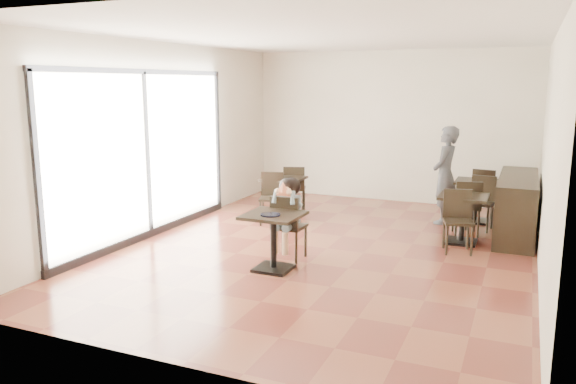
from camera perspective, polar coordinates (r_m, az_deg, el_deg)
The scene contains 23 objects.
floor at distance 8.76m, azimuth 3.99°, elevation -5.74°, with size 6.00×8.00×0.01m, color brown.
ceiling at distance 8.42m, azimuth 4.30°, elevation 15.61°, with size 6.00×8.00×0.01m, color white.
wall_back at distance 12.28m, azimuth 10.31°, elevation 6.54°, with size 6.00×0.01×3.20m, color silver.
wall_front at distance 4.88m, azimuth -11.45°, elevation -0.11°, with size 6.00×0.01×3.20m, color silver.
wall_left at distance 9.83m, azimuth -12.69°, elevation 5.37°, with size 0.01×8.00×3.20m, color silver.
wall_right at distance 7.99m, azimuth 24.96°, elevation 3.36°, with size 0.01×8.00×3.20m, color silver.
storefront_window at distance 9.44m, azimuth -14.26°, elevation 3.85°, with size 0.04×4.50×2.60m, color white.
child_table at distance 7.66m, azimuth -1.48°, elevation -5.10°, with size 0.75×0.75×0.79m, color black, non-canonical shape.
child_chair at distance 8.13m, azimuth 0.14°, elevation -3.57°, with size 0.43×0.43×0.95m, color black, non-canonical shape.
child at distance 8.10m, azimuth 0.14°, elevation -2.72°, with size 0.43×0.60×1.20m, color slate, non-canonical shape.
plate at distance 7.47m, azimuth -1.81°, elevation -2.32°, with size 0.27×0.27×0.02m, color black.
pizza_slice at distance 7.83m, azimuth -0.40°, elevation 0.09°, with size 0.28×0.21×0.06m, color #D1B777, non-canonical shape.
adult_patron at distance 10.52m, azimuth 15.66°, elevation 1.66°, with size 0.65×0.42×1.77m, color #3C3D42.
cafe_table_mid at distance 9.37m, azimuth 17.28°, elevation -2.65°, with size 0.74×0.74×0.78m, color black, non-canonical shape.
cafe_table_left at distance 10.65m, azimuth -0.45°, elevation -0.56°, with size 0.73×0.73×0.77m, color black, non-canonical shape.
cafe_table_back at distance 10.85m, azimuth 18.48°, elevation -0.90°, with size 0.73×0.73×0.77m, color black, non-canonical shape.
chair_mid_a at distance 9.88m, azimuth 17.65°, elevation -1.50°, with size 0.42×0.42×0.94m, color black, non-canonical shape.
chair_mid_b at distance 8.82m, azimuth 16.93°, elevation -2.94°, with size 0.42×0.42×0.94m, color black, non-canonical shape.
chair_left_a at distance 11.14m, azimuth 0.68°, elevation 0.36°, with size 0.41×0.41×0.92m, color black, non-canonical shape.
chair_left_b at distance 10.15m, azimuth -1.70°, elevation -0.70°, with size 0.41×0.41×0.92m, color black, non-canonical shape.
chair_back_a at distance 11.37m, azimuth 19.38°, elevation -0.03°, with size 0.42×0.42×0.93m, color black, non-canonical shape.
chair_back_b at distance 10.29m, azimuth 18.94°, elevation -1.12°, with size 0.42×0.42×0.93m, color black, non-canonical shape.
service_counter at distance 10.14m, azimuth 22.21°, elevation -1.32°, with size 0.60×2.40×1.00m, color black.
Camera 1 is at (2.74, -7.93, 2.53)m, focal length 35.00 mm.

